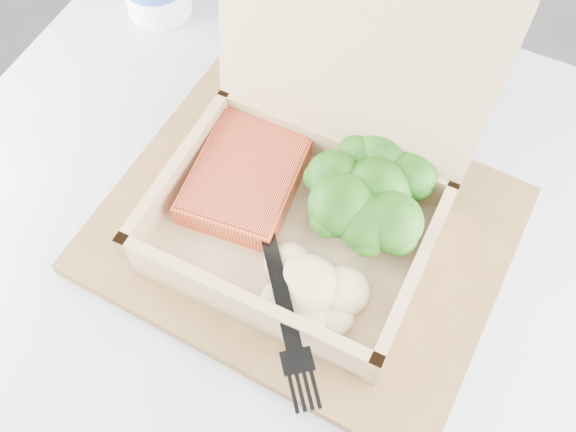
# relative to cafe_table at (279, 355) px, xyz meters

# --- Properties ---
(cafe_table) EXTENTS (0.86, 0.86, 0.70)m
(cafe_table) POSITION_rel_cafe_table_xyz_m (0.00, 0.00, 0.00)
(cafe_table) COLOR black
(cafe_table) RESTS_ON floor
(serving_tray) EXTENTS (0.40, 0.35, 0.01)m
(serving_tray) POSITION_rel_cafe_table_xyz_m (0.01, 0.06, 0.19)
(serving_tray) COLOR brown
(serving_tray) RESTS_ON cafe_table
(takeout_container) EXTENTS (0.27, 0.25, 0.22)m
(takeout_container) POSITION_rel_cafe_table_xyz_m (0.01, 0.08, 0.25)
(takeout_container) COLOR tan
(takeout_container) RESTS_ON serving_tray
(salmon_fillet) EXTENTS (0.10, 0.12, 0.02)m
(salmon_fillet) POSITION_rel_cafe_table_xyz_m (-0.05, 0.08, 0.22)
(salmon_fillet) COLOR orange
(salmon_fillet) RESTS_ON takeout_container
(broccoli_pile) EXTENTS (0.13, 0.13, 0.05)m
(broccoli_pile) POSITION_rel_cafe_table_xyz_m (0.06, 0.09, 0.23)
(broccoli_pile) COLOR #2A6A17
(broccoli_pile) RESTS_ON takeout_container
(mashed_potatoes) EXTENTS (0.09, 0.08, 0.03)m
(mashed_potatoes) POSITION_rel_cafe_table_xyz_m (0.03, -0.01, 0.22)
(mashed_potatoes) COLOR #D2C188
(mashed_potatoes) RESTS_ON takeout_container
(plastic_fork) EXTENTS (0.09, 0.15, 0.02)m
(plastic_fork) POSITION_rel_cafe_table_xyz_m (-0.00, 0.00, 0.23)
(plastic_fork) COLOR black
(plastic_fork) RESTS_ON mashed_potatoes
(receipt) EXTENTS (0.09, 0.16, 0.00)m
(receipt) POSITION_rel_cafe_table_xyz_m (0.07, 0.24, 0.18)
(receipt) COLOR silver
(receipt) RESTS_ON cafe_table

